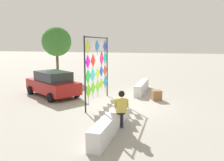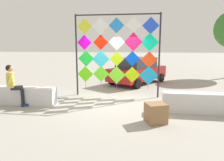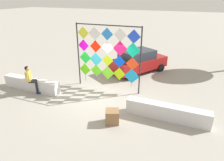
{
  "view_description": "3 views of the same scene",
  "coord_description": "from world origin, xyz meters",
  "views": [
    {
      "loc": [
        -10.99,
        -2.81,
        3.15
      ],
      "look_at": [
        -0.3,
        0.3,
        1.31
      ],
      "focal_mm": 36.91,
      "sensor_mm": 36.0,
      "label": 1
    },
    {
      "loc": [
        1.23,
        -7.27,
        2.15
      ],
      "look_at": [
        0.07,
        0.25,
        0.84
      ],
      "focal_mm": 32.42,
      "sensor_mm": 36.0,
      "label": 2
    },
    {
      "loc": [
        4.28,
        -8.03,
        4.79
      ],
      "look_at": [
        0.6,
        0.66,
        0.75
      ],
      "focal_mm": 32.33,
      "sensor_mm": 36.0,
      "label": 3
    }
  ],
  "objects": [
    {
      "name": "cardboard_box_large",
      "position": [
        1.62,
        -1.71,
        0.28
      ],
      "size": [
        0.68,
        0.66,
        0.56
      ],
      "primitive_type": "cube",
      "rotation": [
        0.0,
        0.0,
        0.4
      ],
      "color": "olive",
      "rests_on": "ground"
    },
    {
      "name": "plaza_ledge_left",
      "position": [
        -3.6,
        -0.59,
        0.32
      ],
      "size": [
        3.41,
        0.44,
        0.65
      ],
      "primitive_type": "cube",
      "color": "silver",
      "rests_on": "ground"
    },
    {
      "name": "parked_car",
      "position": [
        0.92,
        4.32,
        0.75
      ],
      "size": [
        3.4,
        4.12,
        1.48
      ],
      "color": "maroon",
      "rests_on": "ground"
    },
    {
      "name": "ground",
      "position": [
        0.0,
        0.0,
        0.0
      ],
      "size": [
        120.0,
        120.0,
        0.0
      ],
      "primitive_type": "plane",
      "color": "#9E998E"
    },
    {
      "name": "kite_display_rack",
      "position": [
        0.14,
        1.2,
        2.0
      ],
      "size": [
        3.57,
        0.13,
        3.45
      ],
      "color": "#232328",
      "rests_on": "ground"
    },
    {
      "name": "seated_vendor",
      "position": [
        -3.25,
        -0.89,
        0.88
      ],
      "size": [
        0.71,
        0.61,
        1.5
      ],
      "color": "black",
      "rests_on": "ground"
    },
    {
      "name": "plaza_ledge_right",
      "position": [
        3.6,
        -0.59,
        0.32
      ],
      "size": [
        3.41,
        0.44,
        0.65
      ],
      "primitive_type": "cube",
      "color": "silver",
      "rests_on": "ground"
    }
  ]
}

